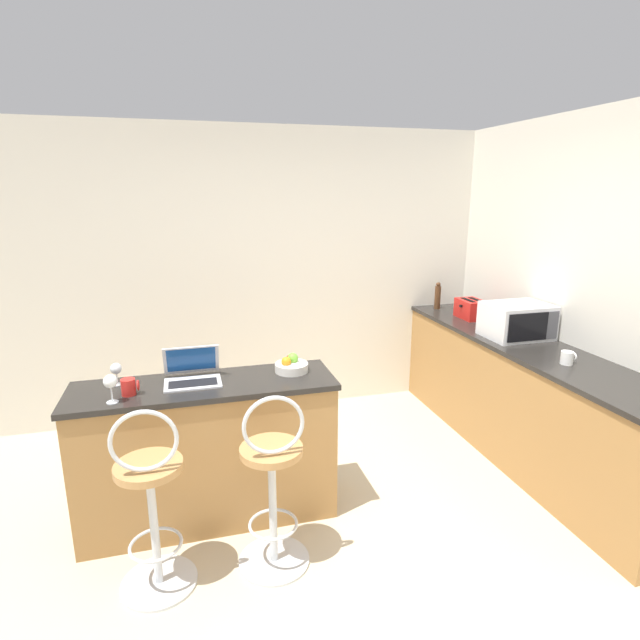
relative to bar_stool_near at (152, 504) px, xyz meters
name	(u,v)px	position (x,y,z in m)	size (l,w,h in m)	color
ground_plane	(338,575)	(0.94, -0.18, -0.50)	(20.00, 20.00, 0.00)	#BCAD8E
wall_back	(264,274)	(0.94, 2.14, 0.80)	(12.00, 0.06, 2.60)	silver
breakfast_bar	(209,452)	(0.31, 0.53, -0.04)	(1.58, 0.49, 0.92)	#9E703D
counter_right	(521,399)	(2.72, 0.71, -0.04)	(0.59, 2.82, 0.92)	#9E703D
bar_stool_near	(152,504)	(0.00, 0.00, 0.00)	(0.40, 0.40, 1.05)	silver
bar_stool_far	(273,485)	(0.62, 0.00, 0.00)	(0.40, 0.40, 1.05)	silver
laptop	(192,373)	(0.24, 0.59, 0.47)	(0.33, 0.28, 0.21)	silver
microwave	(517,321)	(2.74, 0.88, 0.55)	(0.48, 0.38, 0.27)	silver
toaster	(471,309)	(2.73, 1.52, 0.50)	(0.21, 0.28, 0.17)	red
mug_white	(567,358)	(2.67, 0.24, 0.46)	(0.10, 0.08, 0.09)	white
fruit_bowl	(291,365)	(0.86, 0.60, 0.46)	(0.21, 0.21, 0.11)	silver
wine_glass_tall	(116,369)	(-0.19, 0.64, 0.51)	(0.07, 0.07, 0.14)	silver
wine_glass_short	(110,382)	(-0.19, 0.37, 0.54)	(0.07, 0.07, 0.16)	silver
pepper_mill	(438,296)	(2.62, 1.94, 0.54)	(0.06, 0.06, 0.27)	#4C2D19
mug_red	(129,387)	(-0.11, 0.47, 0.46)	(0.10, 0.08, 0.09)	red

